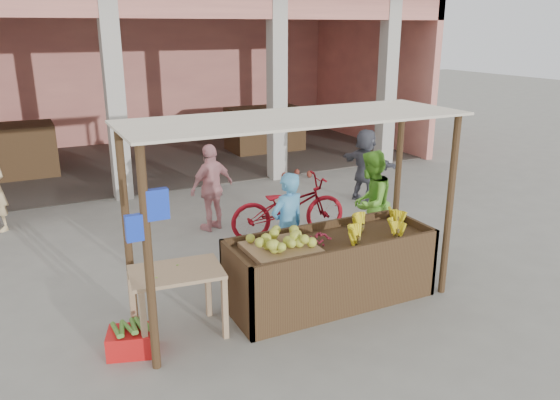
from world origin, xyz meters
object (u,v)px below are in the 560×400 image
vendor_green (370,201)px  motorcycle (288,206)px  side_table (177,282)px  vendor_blue (288,223)px  fruit_stall (330,272)px  red_crate (132,342)px

vendor_green → motorcycle: vendor_green is taller
side_table → vendor_green: 3.44m
side_table → vendor_green: vendor_green is taller
motorcycle → vendor_blue: bearing=160.3°
vendor_green → fruit_stall: bearing=5.6°
fruit_stall → side_table: size_ratio=2.45×
fruit_stall → red_crate: size_ratio=5.13×
fruit_stall → red_crate: 2.53m
red_crate → motorcycle: size_ratio=0.25×
fruit_stall → motorcycle: 2.29m
side_table → red_crate: size_ratio=2.09×
vendor_blue → motorcycle: size_ratio=0.79×
side_table → red_crate: bearing=-162.5°
fruit_stall → vendor_blue: (-0.18, 0.85, 0.41)m
side_table → vendor_green: (3.28, 1.00, 0.19)m
side_table → motorcycle: bearing=47.2°
side_table → motorcycle: size_ratio=0.52×
fruit_stall → motorcycle: size_ratio=1.27×
side_table → motorcycle: (2.50, 2.18, -0.13)m
red_crate → vendor_green: (3.83, 1.12, 0.72)m
fruit_stall → vendor_green: 1.74m
side_table → vendor_blue: (1.78, 0.81, 0.14)m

